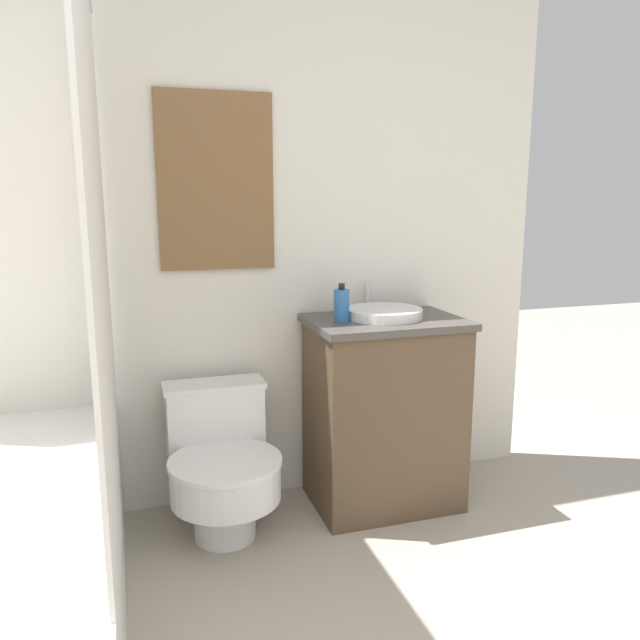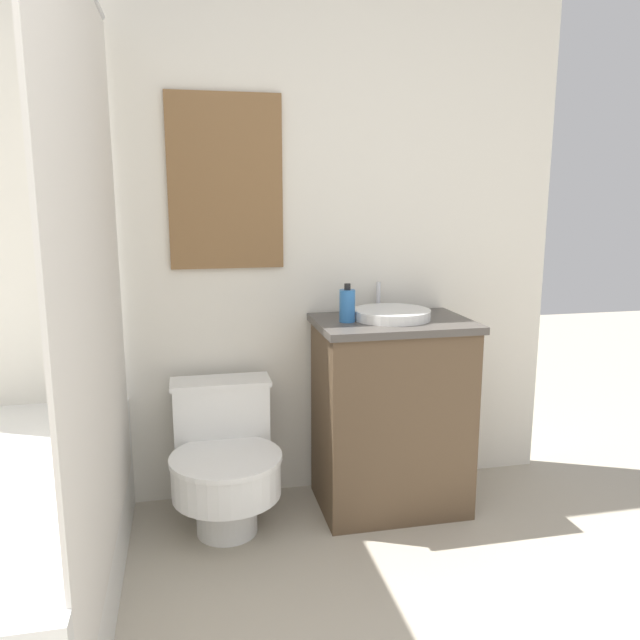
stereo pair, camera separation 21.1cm
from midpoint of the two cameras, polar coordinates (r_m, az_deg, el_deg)
wall_back at (r=2.65m, az=-12.65°, el=9.52°), size 3.03×0.07×2.50m
shower_area at (r=2.19m, az=-28.70°, el=-18.21°), size 0.63×1.47×1.98m
toilet at (r=2.56m, az=-11.40°, el=-12.82°), size 0.43×0.55×0.58m
vanity at (r=2.70m, az=3.62°, el=-8.41°), size 0.64×0.45×0.82m
sink at (r=2.61m, az=3.56°, el=0.64°), size 0.32×0.36×0.13m
soap_bottle at (r=2.52m, az=-0.41°, el=1.37°), size 0.06×0.06×0.16m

